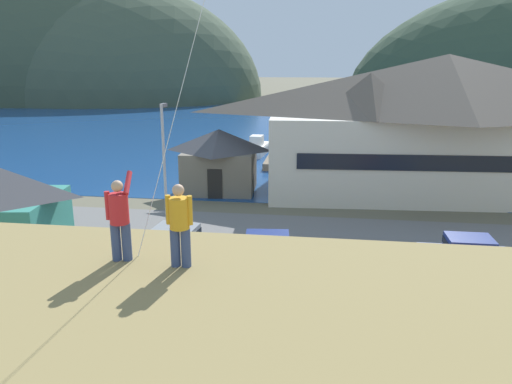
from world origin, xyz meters
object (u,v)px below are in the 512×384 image
object	(u,v)px
wharf_dock	(285,155)
parked_car_mid_row_near	(42,306)
storage_shed_waterside	(219,159)
moored_boat_wharfside	(257,148)
parked_car_corner_spot	(181,294)
parked_car_lone_by_shed	(296,312)
parking_light_pole	(164,162)
person_companion	(180,223)
person_kite_flyer	(119,217)
parked_car_mid_row_center	(178,242)
parked_car_mid_row_far	(466,254)
moored_boat_outer_mooring	(316,157)
parked_car_front_row_end	(269,251)
harbor_lodge	(443,122)

from	to	relation	value
wharf_dock	parked_car_mid_row_near	xyz separation A→B (m)	(-6.35, -35.52, 0.71)
storage_shed_waterside	wharf_dock	distance (m)	14.78
moored_boat_wharfside	parked_car_corner_spot	xyz separation A→B (m)	(1.84, -35.77, 0.34)
storage_shed_waterside	parked_car_lone_by_shed	bearing A→B (deg)	-70.56
parking_light_pole	person_companion	distance (m)	18.66
person_kite_flyer	person_companion	size ratio (longest dim) A/B	1.07
person_kite_flyer	parked_car_mid_row_center	bearing A→B (deg)	102.65
parked_car_mid_row_far	person_companion	bearing A→B (deg)	-124.91
wharf_dock	parked_car_mid_row_far	bearing A→B (deg)	-68.53
storage_shed_waterside	person_companion	size ratio (longest dim) A/B	3.56
parked_car_mid_row_center	moored_boat_outer_mooring	bearing A→B (deg)	75.89
wharf_dock	parked_car_mid_row_near	world-z (taller)	parked_car_mid_row_near
person_companion	person_kite_flyer	bearing A→B (deg)	173.81
parked_car_front_row_end	person_companion	size ratio (longest dim) A/B	2.50
parked_car_lone_by_shed	parking_light_pole	world-z (taller)	parking_light_pole
moored_boat_wharfside	parked_car_corner_spot	size ratio (longest dim) A/B	1.37
harbor_lodge	parked_car_mid_row_far	size ratio (longest dim) A/B	6.65
harbor_lodge	person_kite_flyer	bearing A→B (deg)	-113.96
parked_car_mid_row_far	parking_light_pole	xyz separation A→B (m)	(-15.98, 3.40, 3.39)
wharf_dock	moored_boat_wharfside	distance (m)	3.75
parking_light_pole	person_companion	size ratio (longest dim) A/B	4.38
moored_boat_outer_mooring	parked_car_corner_spot	size ratio (longest dim) A/B	1.42
wharf_dock	parked_car_mid_row_center	xyz separation A→B (m)	(-3.17, -28.32, 0.71)
parked_car_mid_row_near	person_kite_flyer	bearing A→B (deg)	-45.39
parked_car_mid_row_center	parked_car_mid_row_near	world-z (taller)	same
harbor_lodge	person_kite_flyer	xyz separation A→B (m)	(-13.02, -29.29, 1.30)
moored_boat_wharfside	parked_car_front_row_end	xyz separation A→B (m)	(4.79, -30.70, 0.34)
wharf_dock	parked_car_mid_row_center	world-z (taller)	parked_car_mid_row_center
parked_car_corner_spot	parking_light_pole	xyz separation A→B (m)	(-3.60, 9.39, 3.39)
parked_car_mid_row_far	person_companion	size ratio (longest dim) A/B	2.42
parked_car_corner_spot	parked_car_mid_row_center	bearing A→B (deg)	107.70
parked_car_mid_row_far	parking_light_pole	size ratio (longest dim) A/B	0.55
parked_car_corner_spot	parked_car_mid_row_near	distance (m)	5.21
parked_car_mid_row_far	person_kite_flyer	bearing A→B (deg)	-128.70
wharf_dock	person_kite_flyer	world-z (taller)	person_kite_flyer
parked_car_mid_row_center	storage_shed_waterside	bearing A→B (deg)	93.55
parked_car_front_row_end	parked_car_mid_row_center	bearing A→B (deg)	173.85
person_companion	parked_car_corner_spot	bearing A→B (deg)	107.76
moored_boat_outer_mooring	parked_car_mid_row_far	distance (m)	26.40
storage_shed_waterside	person_kite_flyer	size ratio (longest dim) A/B	3.33
storage_shed_waterside	moored_boat_wharfside	bearing A→B (deg)	87.02
storage_shed_waterside	person_companion	distance (m)	28.72
parked_car_front_row_end	person_companion	bearing A→B (deg)	-91.65
parked_car_mid_row_near	parked_car_lone_by_shed	distance (m)	9.62
parked_car_mid_row_far	storage_shed_waterside	bearing A→B (deg)	137.31
parked_car_front_row_end	wharf_dock	bearing A→B (deg)	93.10
wharf_dock	moored_boat_wharfside	bearing A→B (deg)	149.95
harbor_lodge	person_companion	size ratio (longest dim) A/B	16.07
harbor_lodge	moored_boat_wharfside	xyz separation A→B (m)	(-16.10, 14.38, -4.87)
moored_boat_wharfside	parking_light_pole	size ratio (longest dim) A/B	0.76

